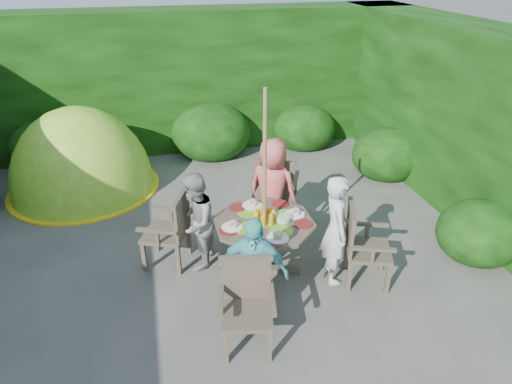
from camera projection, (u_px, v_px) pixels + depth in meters
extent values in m
plane|color=#4C4943|center=(203.00, 262.00, 5.57)|extent=(60.00, 60.00, 0.00)
cube|color=black|center=(172.00, 81.00, 8.43)|extent=(9.00, 1.00, 2.50)
cube|color=black|center=(511.00, 139.00, 5.79)|extent=(1.00, 9.00, 2.50)
cylinder|color=#3C3327|center=(264.00, 248.00, 5.28)|extent=(0.11, 0.11, 0.64)
cube|color=#3C3327|center=(264.00, 268.00, 5.42)|extent=(0.83, 0.40, 0.06)
cube|color=#3C3327|center=(264.00, 268.00, 5.42)|extent=(0.40, 0.83, 0.06)
cylinder|color=#3C3327|center=(264.00, 223.00, 5.13)|extent=(1.53, 1.53, 0.04)
cylinder|color=#69BB20|center=(243.00, 228.00, 4.99)|extent=(0.27, 0.27, 0.00)
cylinder|color=#69BB20|center=(281.00, 231.00, 4.94)|extent=(0.27, 0.27, 0.00)
cylinder|color=#69BB20|center=(248.00, 212.00, 5.29)|extent=(0.27, 0.27, 0.00)
cylinder|color=#69BB20|center=(284.00, 215.00, 5.24)|extent=(0.27, 0.27, 0.00)
cylinder|color=#69BB20|center=(264.00, 221.00, 5.12)|extent=(0.27, 0.27, 0.00)
cylinder|color=white|center=(295.00, 214.00, 5.23)|extent=(0.24, 0.24, 0.01)
cylinder|color=white|center=(252.00, 205.00, 5.42)|extent=(0.24, 0.24, 0.01)
cylinder|color=white|center=(232.00, 227.00, 4.99)|extent=(0.24, 0.24, 0.01)
cylinder|color=white|center=(278.00, 238.00, 4.80)|extent=(0.24, 0.24, 0.01)
cylinder|color=red|center=(303.00, 224.00, 5.06)|extent=(0.21, 0.21, 0.01)
cylinder|color=red|center=(280.00, 204.00, 5.46)|extent=(0.21, 0.21, 0.01)
cylinder|color=red|center=(237.00, 207.00, 5.38)|extent=(0.21, 0.21, 0.01)
cylinder|color=red|center=(229.00, 230.00, 4.93)|extent=(0.21, 0.21, 0.01)
cylinder|color=red|center=(272.00, 242.00, 4.73)|extent=(0.21, 0.21, 0.01)
cylinder|color=green|center=(283.00, 218.00, 5.12)|extent=(0.17, 0.17, 0.06)
cylinder|color=brown|center=(264.00, 188.00, 4.92)|extent=(0.06, 0.06, 2.20)
cube|color=#3C3327|center=(369.00, 250.00, 5.09)|extent=(0.61, 0.62, 0.05)
cube|color=#3C3327|center=(388.00, 278.00, 4.98)|extent=(0.06, 0.06, 0.40)
cube|color=#3C3327|center=(382.00, 256.00, 5.35)|extent=(0.06, 0.06, 0.40)
cube|color=#3C3327|center=(349.00, 276.00, 5.02)|extent=(0.06, 0.06, 0.40)
cube|color=#3C3327|center=(346.00, 254.00, 5.39)|extent=(0.06, 0.06, 0.40)
cube|color=#3C3327|center=(350.00, 230.00, 4.99)|extent=(0.20, 0.48, 0.48)
cube|color=#3C3327|center=(373.00, 249.00, 4.78)|extent=(0.46, 0.20, 0.04)
cube|color=#3C3327|center=(368.00, 224.00, 5.22)|extent=(0.46, 0.20, 0.04)
cube|color=#3C3327|center=(165.00, 233.00, 5.40)|extent=(0.63, 0.64, 0.05)
cube|color=#3C3327|center=(156.00, 237.00, 5.71)|extent=(0.06, 0.06, 0.40)
cube|color=#3C3327|center=(144.00, 256.00, 5.34)|extent=(0.06, 0.06, 0.40)
cube|color=#3C3327|center=(189.00, 240.00, 5.65)|extent=(0.06, 0.06, 0.40)
cube|color=#3C3327|center=(178.00, 260.00, 5.29)|extent=(0.06, 0.06, 0.40)
cube|color=#3C3327|center=(182.00, 216.00, 5.25)|extent=(0.22, 0.47, 0.48)
cube|color=#3C3327|center=(171.00, 209.00, 5.53)|extent=(0.46, 0.22, 0.04)
cube|color=#3C3327|center=(157.00, 231.00, 5.09)|extent=(0.46, 0.22, 0.04)
cube|color=#3C3327|center=(275.00, 192.00, 6.26)|extent=(0.70, 0.69, 0.05)
cube|color=#3C3327|center=(293.00, 200.00, 6.53)|extent=(0.07, 0.07, 0.43)
cube|color=#3C3327|center=(262.00, 197.00, 6.60)|extent=(0.07, 0.07, 0.43)
cube|color=#3C3327|center=(289.00, 216.00, 6.13)|extent=(0.07, 0.07, 0.43)
cube|color=#3C3327|center=(256.00, 213.00, 6.21)|extent=(0.07, 0.07, 0.43)
cube|color=#3C3327|center=(273.00, 181.00, 5.91)|extent=(0.51, 0.26, 0.52)
cube|color=#3C3327|center=(295.00, 180.00, 6.12)|extent=(0.26, 0.49, 0.04)
cube|color=#3C3327|center=(256.00, 177.00, 6.21)|extent=(0.26, 0.49, 0.04)
cube|color=#3C3327|center=(247.00, 314.00, 4.22)|extent=(0.54, 0.53, 0.05)
cube|color=#3C3327|center=(226.00, 347.00, 4.13)|extent=(0.05, 0.05, 0.38)
cube|color=#3C3327|center=(269.00, 346.00, 4.15)|extent=(0.05, 0.05, 0.38)
cube|color=#3C3327|center=(226.00, 316.00, 4.48)|extent=(0.05, 0.05, 0.38)
cube|color=#3C3327|center=(267.00, 315.00, 4.50)|extent=(0.05, 0.05, 0.38)
cube|color=#3C3327|center=(246.00, 279.00, 4.30)|extent=(0.47, 0.12, 0.45)
cube|color=#3C3327|center=(221.00, 300.00, 4.13)|extent=(0.13, 0.45, 0.04)
cube|color=#3C3327|center=(272.00, 299.00, 4.15)|extent=(0.13, 0.45, 0.04)
imported|color=silver|center=(336.00, 230.00, 5.03)|extent=(0.37, 0.51, 1.30)
imported|color=gray|center=(195.00, 222.00, 5.26)|extent=(0.62, 0.70, 1.20)
imported|color=#D75959|center=(272.00, 189.00, 5.82)|extent=(0.79, 0.75, 1.36)
imported|color=#54C3C5|center=(253.00, 271.00, 4.46)|extent=(0.76, 0.58, 1.20)
ellipsoid|color=#8FBA23|center=(86.00, 188.00, 7.32)|extent=(2.35, 2.35, 2.66)
ellipsoid|color=black|center=(76.00, 212.00, 6.66)|extent=(0.78, 0.45, 0.91)
cylinder|color=yellow|center=(85.00, 187.00, 7.31)|extent=(2.32, 2.32, 0.03)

